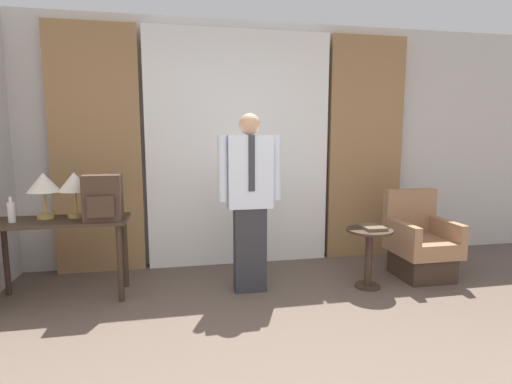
{
  "coord_description": "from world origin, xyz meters",
  "views": [
    {
      "loc": [
        -0.69,
        -1.43,
        1.46
      ],
      "look_at": [
        -0.01,
        1.98,
        0.96
      ],
      "focal_mm": 28.0,
      "sensor_mm": 36.0,
      "label": 1
    }
  ],
  "objects_px": {
    "side_table": "(369,248)",
    "book": "(372,227)",
    "table_lamp_left": "(44,185)",
    "backpack": "(103,198)",
    "table_lamp_right": "(74,184)",
    "armchair": "(420,245)",
    "bottle_near_edge": "(11,212)",
    "desk": "(60,233)",
    "person": "(250,196)"
  },
  "relations": [
    {
      "from": "side_table",
      "to": "book",
      "type": "height_order",
      "value": "book"
    },
    {
      "from": "table_lamp_left",
      "to": "side_table",
      "type": "bearing_deg",
      "value": -7.28
    },
    {
      "from": "backpack",
      "to": "book",
      "type": "relative_size",
      "value": 1.55
    },
    {
      "from": "table_lamp_right",
      "to": "armchair",
      "type": "bearing_deg",
      "value": -3.12
    },
    {
      "from": "armchair",
      "to": "book",
      "type": "distance_m",
      "value": 0.72
    },
    {
      "from": "bottle_near_edge",
      "to": "backpack",
      "type": "relative_size",
      "value": 0.56
    },
    {
      "from": "side_table",
      "to": "book",
      "type": "distance_m",
      "value": 0.2
    },
    {
      "from": "desk",
      "to": "bottle_near_edge",
      "type": "xyz_separation_m",
      "value": [
        -0.36,
        -0.04,
        0.21
      ]
    },
    {
      "from": "person",
      "to": "armchair",
      "type": "height_order",
      "value": "person"
    },
    {
      "from": "table_lamp_left",
      "to": "bottle_near_edge",
      "type": "height_order",
      "value": "table_lamp_left"
    },
    {
      "from": "backpack",
      "to": "book",
      "type": "height_order",
      "value": "backpack"
    },
    {
      "from": "backpack",
      "to": "armchair",
      "type": "distance_m",
      "value": 3.14
    },
    {
      "from": "desk",
      "to": "bottle_near_edge",
      "type": "height_order",
      "value": "bottle_near_edge"
    },
    {
      "from": "table_lamp_left",
      "to": "person",
      "type": "bearing_deg",
      "value": -7.24
    },
    {
      "from": "armchair",
      "to": "side_table",
      "type": "xyz_separation_m",
      "value": [
        -0.67,
        -0.19,
        0.06
      ]
    },
    {
      "from": "side_table",
      "to": "table_lamp_right",
      "type": "bearing_deg",
      "value": 172.04
    },
    {
      "from": "desk",
      "to": "armchair",
      "type": "distance_m",
      "value": 3.49
    },
    {
      "from": "bottle_near_edge",
      "to": "book",
      "type": "distance_m",
      "value": 3.21
    },
    {
      "from": "desk",
      "to": "table_lamp_right",
      "type": "bearing_deg",
      "value": 31.85
    },
    {
      "from": "side_table",
      "to": "book",
      "type": "relative_size",
      "value": 2.23
    },
    {
      "from": "backpack",
      "to": "table_lamp_right",
      "type": "bearing_deg",
      "value": 144.68
    },
    {
      "from": "table_lamp_right",
      "to": "side_table",
      "type": "bearing_deg",
      "value": -7.96
    },
    {
      "from": "table_lamp_right",
      "to": "backpack",
      "type": "relative_size",
      "value": 1.02
    },
    {
      "from": "table_lamp_right",
      "to": "book",
      "type": "relative_size",
      "value": 1.59
    },
    {
      "from": "desk",
      "to": "book",
      "type": "height_order",
      "value": "desk"
    },
    {
      "from": "backpack",
      "to": "desk",
      "type": "bearing_deg",
      "value": 164.32
    },
    {
      "from": "armchair",
      "to": "side_table",
      "type": "distance_m",
      "value": 0.7
    },
    {
      "from": "book",
      "to": "side_table",
      "type": "bearing_deg",
      "value": -160.83
    },
    {
      "from": "desk",
      "to": "backpack",
      "type": "relative_size",
      "value": 2.91
    },
    {
      "from": "desk",
      "to": "book",
      "type": "bearing_deg",
      "value": -5.77
    },
    {
      "from": "bottle_near_edge",
      "to": "person",
      "type": "height_order",
      "value": "person"
    },
    {
      "from": "table_lamp_left",
      "to": "person",
      "type": "xyz_separation_m",
      "value": [
        1.81,
        -0.23,
        -0.12
      ]
    },
    {
      "from": "table_lamp_left",
      "to": "backpack",
      "type": "relative_size",
      "value": 1.02
    },
    {
      "from": "person",
      "to": "book",
      "type": "bearing_deg",
      "value": -6.69
    },
    {
      "from": "table_lamp_left",
      "to": "bottle_near_edge",
      "type": "distance_m",
      "value": 0.34
    },
    {
      "from": "desk",
      "to": "bottle_near_edge",
      "type": "bearing_deg",
      "value": -172.85
    },
    {
      "from": "armchair",
      "to": "book",
      "type": "height_order",
      "value": "armchair"
    },
    {
      "from": "desk",
      "to": "person",
      "type": "distance_m",
      "value": 1.71
    },
    {
      "from": "person",
      "to": "desk",
      "type": "bearing_deg",
      "value": 174.87
    },
    {
      "from": "table_lamp_left",
      "to": "backpack",
      "type": "bearing_deg",
      "value": -19.98
    },
    {
      "from": "book",
      "to": "person",
      "type": "bearing_deg",
      "value": 173.31
    },
    {
      "from": "desk",
      "to": "table_lamp_left",
      "type": "distance_m",
      "value": 0.45
    },
    {
      "from": "desk",
      "to": "backpack",
      "type": "height_order",
      "value": "backpack"
    },
    {
      "from": "bottle_near_edge",
      "to": "armchair",
      "type": "xyz_separation_m",
      "value": [
        3.84,
        -0.06,
        -0.49
      ]
    },
    {
      "from": "backpack",
      "to": "person",
      "type": "height_order",
      "value": "person"
    },
    {
      "from": "desk",
      "to": "table_lamp_left",
      "type": "relative_size",
      "value": 2.84
    },
    {
      "from": "table_lamp_left",
      "to": "side_table",
      "type": "relative_size",
      "value": 0.71
    },
    {
      "from": "side_table",
      "to": "armchair",
      "type": "bearing_deg",
      "value": 16.02
    },
    {
      "from": "desk",
      "to": "backpack",
      "type": "distance_m",
      "value": 0.52
    },
    {
      "from": "backpack",
      "to": "person",
      "type": "distance_m",
      "value": 1.29
    }
  ]
}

